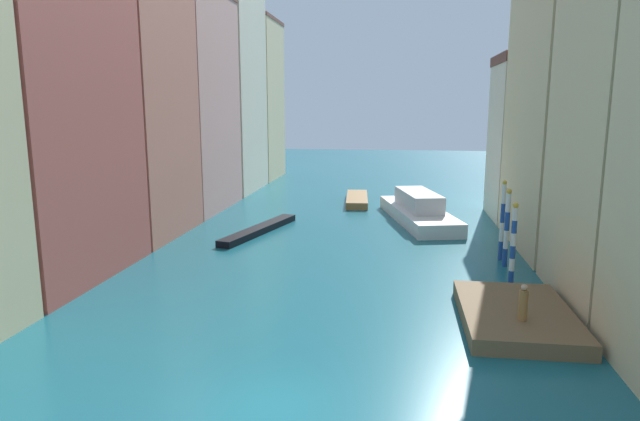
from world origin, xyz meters
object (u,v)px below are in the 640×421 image
at_px(vaporetto_white, 418,210).
at_px(gondola_black, 260,230).
at_px(mooring_pole_2, 502,220).
at_px(waterfront_dock, 516,316).
at_px(mooring_pole_0, 513,242).
at_px(mooring_pole_1, 507,227).
at_px(motorboat_0, 357,199).
at_px(person_on_dock, 523,304).

distance_m(vaporetto_white, gondola_black, 12.87).
xyz_separation_m(mooring_pole_2, gondola_black, (-15.97, 5.03, -2.20)).
height_order(waterfront_dock, gondola_black, waterfront_dock).
bearing_deg(mooring_pole_0, vaporetto_white, 105.55).
distance_m(mooring_pole_1, vaporetto_white, 13.04).
bearing_deg(mooring_pole_0, mooring_pole_1, 85.47).
bearing_deg(motorboat_0, gondola_black, -113.92).
xyz_separation_m(waterfront_dock, gondola_black, (-14.88, 15.01, -0.09)).
bearing_deg(gondola_black, vaporetto_white, 26.56).
bearing_deg(vaporetto_white, mooring_pole_1, -69.76).
relative_size(waterfront_dock, person_on_dock, 4.74).
relative_size(waterfront_dock, motorboat_0, 0.87).
height_order(mooring_pole_2, motorboat_0, mooring_pole_2).
bearing_deg(mooring_pole_1, mooring_pole_0, -94.53).
bearing_deg(person_on_dock, mooring_pole_1, 83.41).
bearing_deg(motorboat_0, waterfront_dock, -72.89).
xyz_separation_m(mooring_pole_2, motorboat_0, (-9.91, 18.68, -2.11)).
distance_m(person_on_dock, motorboat_0, 31.25).
relative_size(waterfront_dock, gondola_black, 0.72).
relative_size(waterfront_dock, mooring_pole_2, 1.47).
bearing_deg(waterfront_dock, vaporetto_white, 99.26).
xyz_separation_m(mooring_pole_0, mooring_pole_2, (0.23, 4.46, 0.27)).
bearing_deg(mooring_pole_1, mooring_pole_2, 90.38).
bearing_deg(person_on_dock, gondola_black, 132.26).
height_order(mooring_pole_2, gondola_black, mooring_pole_2).
bearing_deg(mooring_pole_2, gondola_black, 162.52).
height_order(vaporetto_white, motorboat_0, vaporetto_white).
bearing_deg(motorboat_0, mooring_pole_2, -62.04).
height_order(person_on_dock, mooring_pole_1, mooring_pole_1).
bearing_deg(mooring_pole_2, mooring_pole_1, -89.62).
bearing_deg(vaporetto_white, gondola_black, -153.44).
distance_m(mooring_pole_1, mooring_pole_2, 1.39).
distance_m(mooring_pole_2, vaporetto_white, 11.77).
bearing_deg(gondola_black, person_on_dock, -47.74).
relative_size(person_on_dock, motorboat_0, 0.18).
height_order(person_on_dock, mooring_pole_2, mooring_pole_2).
distance_m(person_on_dock, gondola_black, 22.08).
relative_size(person_on_dock, mooring_pole_1, 0.33).
relative_size(mooring_pole_1, mooring_pole_2, 0.94).
xyz_separation_m(waterfront_dock, person_on_dock, (-0.04, -1.31, 1.01)).
distance_m(gondola_black, motorboat_0, 14.93).
bearing_deg(gondola_black, mooring_pole_2, -17.48).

